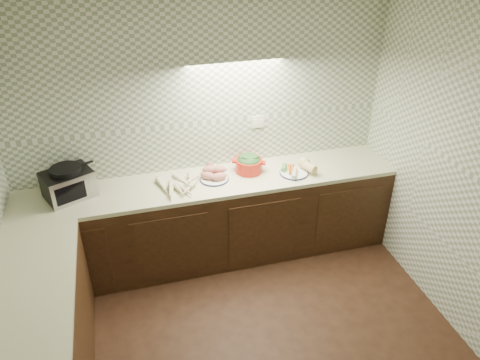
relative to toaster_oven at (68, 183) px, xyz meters
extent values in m
cube|color=white|center=(1.26, -1.57, 1.54)|extent=(3.60, 3.60, 0.05)
cube|color=gray|center=(1.26, 0.20, 0.26)|extent=(3.60, 0.05, 2.60)
cube|color=beige|center=(1.81, 0.21, 0.28)|extent=(0.13, 0.01, 0.12)
cube|color=black|center=(1.26, -0.07, -0.61)|extent=(3.60, 0.60, 0.86)
cube|color=beige|center=(1.26, -0.07, -0.16)|extent=(3.60, 0.60, 0.04)
cube|color=black|center=(0.00, 0.01, -0.01)|extent=(0.50, 0.44, 0.24)
cube|color=#ABABB0|center=(0.06, -0.14, -0.01)|extent=(0.38, 0.17, 0.24)
cube|color=black|center=(0.06, -0.14, -0.01)|extent=(0.24, 0.11, 0.16)
cylinder|color=black|center=(0.00, 0.01, 0.13)|extent=(0.35, 0.35, 0.05)
cone|color=beige|center=(1.09, -0.13, -0.11)|extent=(0.09, 0.24, 0.04)
cone|color=beige|center=(1.04, -0.19, -0.11)|extent=(0.05, 0.25, 0.05)
cone|color=beige|center=(0.94, -0.10, -0.11)|extent=(0.20, 0.23, 0.06)
cone|color=beige|center=(0.90, -0.12, -0.11)|extent=(0.12, 0.21, 0.05)
cone|color=beige|center=(0.84, -0.15, -0.11)|extent=(0.13, 0.23, 0.05)
cone|color=beige|center=(0.87, -0.18, -0.11)|extent=(0.27, 0.13, 0.06)
cone|color=beige|center=(0.84, -0.06, -0.11)|extent=(0.06, 0.21, 0.05)
cone|color=beige|center=(0.98, -0.19, -0.08)|extent=(0.14, 0.24, 0.05)
cone|color=beige|center=(1.04, -0.08, -0.09)|extent=(0.14, 0.27, 0.05)
cone|color=beige|center=(0.89, -0.02, -0.09)|extent=(0.24, 0.15, 0.05)
cone|color=beige|center=(1.02, -0.06, -0.10)|extent=(0.15, 0.24, 0.05)
cylinder|color=#171A42|center=(1.30, -0.06, -0.13)|extent=(0.28, 0.28, 0.01)
cylinder|color=white|center=(1.30, -0.06, -0.13)|extent=(0.26, 0.26, 0.02)
ellipsoid|color=#CB776B|center=(1.24, -0.05, -0.08)|extent=(0.17, 0.13, 0.07)
ellipsoid|color=#CB776B|center=(1.34, -0.10, -0.08)|extent=(0.17, 0.13, 0.07)
ellipsoid|color=#CB776B|center=(1.32, -0.01, -0.08)|extent=(0.17, 0.13, 0.07)
ellipsoid|color=#CB776B|center=(1.28, -0.01, -0.04)|extent=(0.17, 0.13, 0.07)
ellipsoid|color=#CB776B|center=(1.36, -0.03, -0.04)|extent=(0.17, 0.13, 0.07)
cylinder|color=black|center=(1.30, 0.06, -0.11)|extent=(0.15, 0.15, 0.06)
sphere|color=maroon|center=(1.29, 0.06, -0.06)|extent=(0.08, 0.08, 0.08)
sphere|color=silver|center=(1.34, 0.07, -0.07)|extent=(0.05, 0.05, 0.05)
cylinder|color=red|center=(1.66, 0.01, -0.07)|extent=(0.34, 0.34, 0.13)
cube|color=red|center=(1.53, 0.06, -0.03)|extent=(0.05, 0.06, 0.02)
cube|color=red|center=(1.80, -0.05, -0.03)|extent=(0.05, 0.06, 0.02)
ellipsoid|color=#2D5A24|center=(1.66, 0.01, -0.02)|extent=(0.24, 0.24, 0.13)
cylinder|color=#171A42|center=(2.07, -0.15, -0.13)|extent=(0.28, 0.28, 0.01)
cylinder|color=white|center=(2.07, -0.15, -0.13)|extent=(0.26, 0.26, 0.02)
cone|color=#C47117|center=(2.02, -0.15, -0.10)|extent=(0.13, 0.14, 0.03)
cone|color=#C47117|center=(2.06, -0.13, -0.10)|extent=(0.07, 0.16, 0.03)
cone|color=#C47117|center=(2.05, -0.14, -0.10)|extent=(0.13, 0.14, 0.03)
cone|color=#C47117|center=(2.03, -0.13, -0.09)|extent=(0.11, 0.16, 0.03)
cylinder|color=beige|center=(2.06, -0.21, -0.10)|extent=(0.12, 0.18, 0.04)
cylinder|color=#388638|center=(2.00, -0.08, -0.10)|extent=(0.09, 0.12, 0.05)
camera|label=1|loc=(0.54, -3.79, 2.15)|focal=35.00mm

